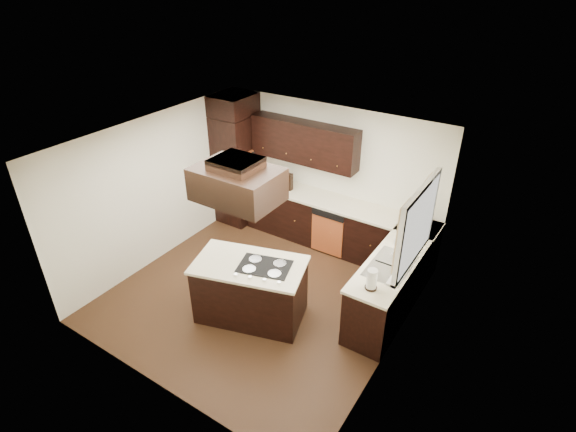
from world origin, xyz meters
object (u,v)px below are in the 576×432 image
object	(u,v)px
oven_column	(237,169)
range_hood	(237,184)
island	(251,291)
spice_rack	(283,180)

from	to	relation	value
oven_column	range_hood	size ratio (longest dim) A/B	2.02
island	range_hood	size ratio (longest dim) A/B	1.41
range_hood	spice_rack	bearing A→B (deg)	110.34
island	oven_column	bearing A→B (deg)	114.98
island	spice_rack	world-z (taller)	spice_rack
oven_column	island	world-z (taller)	oven_column
oven_column	island	bearing A→B (deg)	-48.41
island	range_hood	distance (m)	1.72
range_hood	spice_rack	distance (m)	2.68
island	range_hood	xyz separation A→B (m)	(-0.05, -0.09, 1.72)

